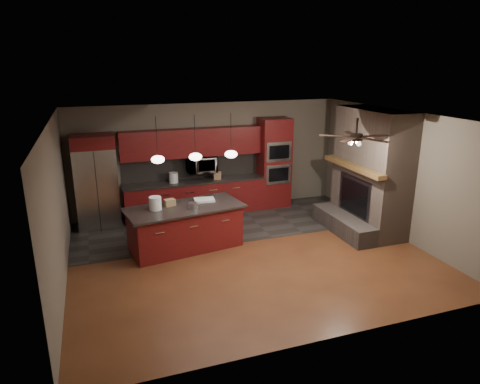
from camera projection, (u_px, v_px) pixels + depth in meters
name	position (u px, v px, depth m)	size (l,w,h in m)	color
ground	(249.00, 254.00, 8.78)	(7.00, 7.00, 0.00)	brown
ceiling	(250.00, 117.00, 7.95)	(7.00, 6.00, 0.02)	white
back_wall	(209.00, 158.00, 11.07)	(7.00, 0.02, 2.80)	#655D50
right_wall	(398.00, 174.00, 9.46)	(0.02, 6.00, 2.80)	#655D50
left_wall	(57.00, 208.00, 7.27)	(0.02, 6.00, 2.80)	#655D50
slate_tile_patch	(223.00, 224.00, 10.40)	(7.00, 2.40, 0.01)	#2F2C2A
fireplace_column	(369.00, 176.00, 9.71)	(1.30, 2.10, 2.80)	#6D594D
back_cabinetry	(194.00, 180.00, 10.84)	(3.59, 0.64, 2.20)	maroon
oven_tower	(274.00, 163.00, 11.39)	(0.80, 0.63, 2.38)	maroon
microwave	(201.00, 164.00, 10.79)	(0.73, 0.41, 0.50)	silver
refrigerator	(96.00, 182.00, 9.93)	(0.95, 0.75, 2.20)	silver
kitchen_island	(185.00, 227.00, 8.94)	(2.53, 1.44, 0.92)	maroon
white_bucket	(155.00, 203.00, 8.60)	(0.25, 0.25, 0.27)	white
paint_can	(193.00, 206.00, 8.67)	(0.19, 0.19, 0.13)	#ABAAAF
paint_tray	(204.00, 200.00, 9.17)	(0.43, 0.30, 0.04)	white
cardboard_box	(170.00, 202.00, 8.85)	(0.22, 0.16, 0.14)	#92724B
counter_bucket	(173.00, 178.00, 10.60)	(0.22, 0.22, 0.25)	silver
counter_box	(218.00, 175.00, 10.91)	(0.18, 0.14, 0.20)	#A47954
pendant_left	(158.00, 159.00, 8.31)	(0.26, 0.26, 0.92)	black
pendant_center	(195.00, 157.00, 8.55)	(0.26, 0.26, 0.92)	black
pendant_right	(231.00, 154.00, 8.78)	(0.26, 0.26, 0.92)	black
ceiling_fan	(356.00, 137.00, 7.90)	(1.27, 1.33, 0.41)	black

